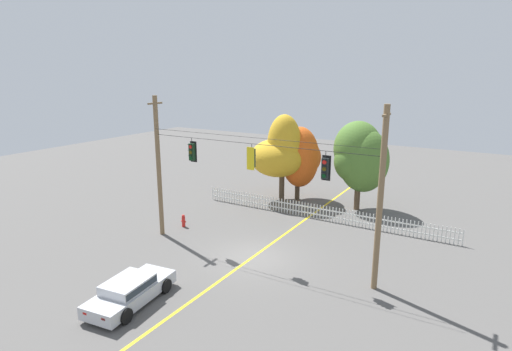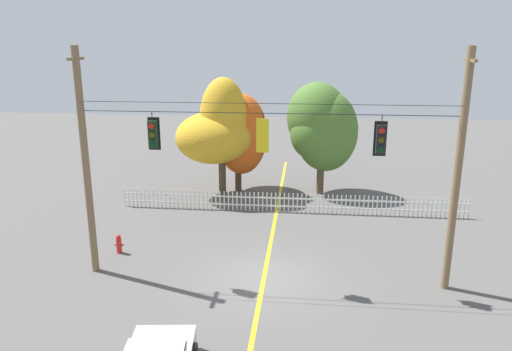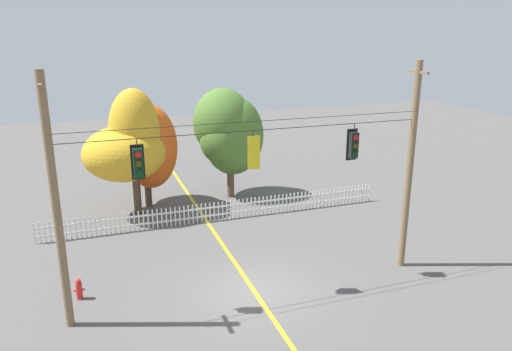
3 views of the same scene
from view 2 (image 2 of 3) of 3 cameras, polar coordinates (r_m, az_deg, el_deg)
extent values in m
plane|color=#565451|center=(18.43, 0.93, -12.00)|extent=(80.00, 80.00, 0.00)
cube|color=gold|center=(18.43, 0.93, -11.99)|extent=(0.16, 36.00, 0.01)
cylinder|color=brown|center=(18.62, -19.36, 1.20)|extent=(0.27, 0.27, 8.38)
cylinder|color=brown|center=(17.60, 22.56, 0.08)|extent=(0.27, 0.27, 8.38)
cube|color=brown|center=(18.12, -20.43, 12.74)|extent=(0.10, 1.10, 0.10)
cube|color=brown|center=(17.07, 23.88, 12.28)|extent=(0.10, 1.10, 0.10)
cylinder|color=black|center=(16.52, 1.02, 7.32)|extent=(12.79, 0.02, 0.02)
cylinder|color=black|center=(16.22, 0.95, 8.45)|extent=(12.79, 0.02, 0.02)
cylinder|color=black|center=(17.32, -12.12, 6.82)|extent=(0.03, 0.03, 0.33)
cube|color=black|center=(17.55, -11.87, 4.84)|extent=(0.43, 0.02, 1.17)
cube|color=black|center=(17.43, -12.00, 4.76)|extent=(0.30, 0.24, 0.94)
cylinder|color=red|center=(17.25, -12.20, 5.70)|extent=(0.20, 0.03, 0.20)
cube|color=black|center=(17.19, -12.26, 6.05)|extent=(0.22, 0.12, 0.06)
cylinder|color=#463B09|center=(17.30, -12.14, 4.68)|extent=(0.20, 0.03, 0.20)
cube|color=black|center=(17.24, -12.21, 5.02)|extent=(0.22, 0.12, 0.06)
cylinder|color=#073513|center=(17.36, -12.08, 3.66)|extent=(0.20, 0.03, 0.20)
cube|color=black|center=(17.30, -12.15, 4.00)|extent=(0.22, 0.12, 0.06)
cylinder|color=black|center=(16.54, 0.82, 6.86)|extent=(0.03, 0.03, 0.27)
cube|color=yellow|center=(16.52, 0.77, 4.71)|extent=(0.43, 0.02, 1.17)
cube|color=#1E3323|center=(16.64, 0.81, 4.79)|extent=(0.30, 0.24, 0.94)
cylinder|color=red|center=(16.72, 0.86, 5.94)|extent=(0.20, 0.03, 0.20)
cube|color=#1E3323|center=(16.75, 0.87, 6.35)|extent=(0.22, 0.12, 0.06)
cylinder|color=#463B09|center=(16.77, 0.85, 4.88)|extent=(0.20, 0.03, 0.20)
cube|color=#1E3323|center=(16.80, 0.87, 5.29)|extent=(0.22, 0.12, 0.06)
cylinder|color=#073513|center=(16.84, 0.85, 3.83)|extent=(0.20, 0.03, 0.20)
cube|color=#1E3323|center=(16.86, 0.87, 4.24)|extent=(0.22, 0.12, 0.06)
cylinder|color=black|center=(16.66, 14.58, 6.32)|extent=(0.03, 0.03, 0.34)
cube|color=black|center=(16.90, 14.37, 4.22)|extent=(0.43, 0.02, 1.19)
cube|color=black|center=(16.78, 14.43, 4.13)|extent=(0.30, 0.24, 0.96)
cylinder|color=red|center=(16.59, 14.57, 5.12)|extent=(0.20, 0.03, 0.20)
cube|color=black|center=(16.52, 14.62, 5.49)|extent=(0.22, 0.12, 0.06)
cylinder|color=#463B09|center=(16.64, 14.50, 4.04)|extent=(0.20, 0.03, 0.20)
cube|color=black|center=(16.58, 14.54, 4.40)|extent=(0.22, 0.12, 0.06)
cylinder|color=#073513|center=(16.71, 14.42, 2.96)|extent=(0.20, 0.03, 0.20)
cube|color=black|center=(16.64, 14.47, 3.31)|extent=(0.22, 0.12, 0.06)
cube|color=silver|center=(26.71, -15.15, -2.49)|extent=(0.06, 0.04, 1.02)
cube|color=silver|center=(26.63, -14.71, -2.51)|extent=(0.06, 0.04, 1.02)
cube|color=silver|center=(26.55, -14.25, -2.53)|extent=(0.06, 0.04, 1.02)
cube|color=silver|center=(26.48, -13.80, -2.55)|extent=(0.06, 0.04, 1.02)
cube|color=silver|center=(26.40, -13.34, -2.57)|extent=(0.06, 0.04, 1.02)
cube|color=silver|center=(26.33, -12.89, -2.59)|extent=(0.06, 0.04, 1.02)
cube|color=silver|center=(26.26, -12.42, -2.61)|extent=(0.06, 0.04, 1.02)
cube|color=silver|center=(26.19, -11.96, -2.63)|extent=(0.06, 0.04, 1.02)
cube|color=silver|center=(26.13, -11.49, -2.65)|extent=(0.06, 0.04, 1.02)
cube|color=silver|center=(26.06, -11.03, -2.67)|extent=(0.06, 0.04, 1.02)
cube|color=silver|center=(26.00, -10.55, -2.69)|extent=(0.06, 0.04, 1.02)
cube|color=silver|center=(25.94, -10.08, -2.71)|extent=(0.06, 0.04, 1.02)
cube|color=silver|center=(25.88, -9.61, -2.73)|extent=(0.06, 0.04, 1.02)
cube|color=silver|center=(25.82, -9.13, -2.75)|extent=(0.06, 0.04, 1.02)
cube|color=silver|center=(25.76, -8.65, -2.77)|extent=(0.06, 0.04, 1.02)
cube|color=silver|center=(25.71, -8.17, -2.79)|extent=(0.06, 0.04, 1.02)
cube|color=silver|center=(25.66, -7.68, -2.81)|extent=(0.06, 0.04, 1.02)
cube|color=silver|center=(25.60, -7.20, -2.83)|extent=(0.06, 0.04, 1.02)
cube|color=silver|center=(25.56, -6.71, -2.85)|extent=(0.06, 0.04, 1.02)
cube|color=silver|center=(25.51, -6.22, -2.87)|extent=(0.06, 0.04, 1.02)
cube|color=silver|center=(25.46, -5.73, -2.89)|extent=(0.06, 0.04, 1.02)
cube|color=silver|center=(25.42, -5.24, -2.91)|extent=(0.06, 0.04, 1.02)
cube|color=silver|center=(25.38, -4.74, -2.93)|extent=(0.06, 0.04, 1.02)
cube|color=silver|center=(25.34, -4.24, -2.95)|extent=(0.06, 0.04, 1.02)
cube|color=silver|center=(25.30, -3.75, -2.96)|extent=(0.06, 0.04, 1.02)
cube|color=silver|center=(25.27, -3.25, -2.98)|extent=(0.06, 0.04, 1.02)
cube|color=silver|center=(25.23, -2.75, -3.00)|extent=(0.06, 0.04, 1.02)
cube|color=silver|center=(25.20, -2.24, -3.02)|extent=(0.06, 0.04, 1.02)
cube|color=silver|center=(25.17, -1.74, -3.04)|extent=(0.06, 0.04, 1.02)
cube|color=silver|center=(25.14, -1.24, -3.05)|extent=(0.06, 0.04, 1.02)
cube|color=silver|center=(25.12, -0.73, -3.07)|extent=(0.06, 0.04, 1.02)
cube|color=silver|center=(25.09, -0.22, -3.09)|extent=(0.06, 0.04, 1.02)
cube|color=silver|center=(25.07, 0.28, -3.11)|extent=(0.06, 0.04, 1.02)
cube|color=silver|center=(25.05, 0.79, -3.12)|extent=(0.06, 0.04, 1.02)
cube|color=silver|center=(25.03, 1.30, -3.14)|extent=(0.06, 0.04, 1.02)
cube|color=silver|center=(25.02, 1.81, -3.16)|extent=(0.06, 0.04, 1.02)
cube|color=silver|center=(25.00, 2.32, -3.17)|extent=(0.06, 0.04, 1.02)
cube|color=silver|center=(24.99, 2.83, -3.19)|extent=(0.06, 0.04, 1.02)
cube|color=silver|center=(24.98, 3.34, -3.20)|extent=(0.06, 0.04, 1.02)
cube|color=silver|center=(24.97, 3.85, -3.22)|extent=(0.06, 0.04, 1.02)
cube|color=silver|center=(24.97, 4.37, -3.23)|extent=(0.06, 0.04, 1.02)
cube|color=silver|center=(24.96, 4.88, -3.25)|extent=(0.06, 0.04, 1.02)
cube|color=silver|center=(24.96, 5.39, -3.26)|extent=(0.06, 0.04, 1.02)
cube|color=silver|center=(24.96, 5.90, -3.28)|extent=(0.06, 0.04, 1.02)
cube|color=silver|center=(24.96, 6.42, -3.29)|extent=(0.06, 0.04, 1.02)
cube|color=silver|center=(24.97, 6.93, -3.31)|extent=(0.06, 0.04, 1.02)
cube|color=silver|center=(24.97, 7.44, -3.32)|extent=(0.06, 0.04, 1.02)
cube|color=silver|center=(24.98, 7.95, -3.33)|extent=(0.06, 0.04, 1.02)
cube|color=silver|center=(24.99, 8.47, -3.35)|extent=(0.06, 0.04, 1.02)
cube|color=silver|center=(25.00, 8.98, -3.36)|extent=(0.06, 0.04, 1.02)
cube|color=silver|center=(25.01, 9.49, -3.37)|extent=(0.06, 0.04, 1.02)
cube|color=silver|center=(25.03, 10.00, -3.38)|extent=(0.06, 0.04, 1.02)
cube|color=silver|center=(25.05, 10.51, -3.39)|extent=(0.06, 0.04, 1.02)
cube|color=silver|center=(25.07, 11.02, -3.41)|extent=(0.06, 0.04, 1.02)
cube|color=silver|center=(25.09, 11.52, -3.42)|extent=(0.06, 0.04, 1.02)
cube|color=silver|center=(25.11, 12.03, -3.43)|extent=(0.06, 0.04, 1.02)
cube|color=silver|center=(25.14, 12.54, -3.44)|extent=(0.06, 0.04, 1.02)
cube|color=silver|center=(25.17, 13.04, -3.45)|extent=(0.06, 0.04, 1.02)
cube|color=silver|center=(25.20, 13.55, -3.46)|extent=(0.06, 0.04, 1.02)
cube|color=silver|center=(25.23, 14.05, -3.47)|extent=(0.06, 0.04, 1.02)
cube|color=silver|center=(25.26, 14.55, -3.48)|extent=(0.06, 0.04, 1.02)
cube|color=silver|center=(25.30, 15.05, -3.49)|extent=(0.06, 0.04, 1.02)
cube|color=silver|center=(25.33, 15.55, -3.50)|extent=(0.06, 0.04, 1.02)
cube|color=silver|center=(25.37, 16.05, -3.51)|extent=(0.06, 0.04, 1.02)
cube|color=silver|center=(25.41, 16.54, -3.52)|extent=(0.06, 0.04, 1.02)
cube|color=silver|center=(25.46, 17.04, -3.52)|extent=(0.06, 0.04, 1.02)
cube|color=silver|center=(25.50, 17.53, -3.53)|extent=(0.06, 0.04, 1.02)
cube|color=silver|center=(25.55, 18.02, -3.54)|extent=(0.06, 0.04, 1.02)
cube|color=silver|center=(25.60, 18.51, -3.55)|extent=(0.06, 0.04, 1.02)
cube|color=silver|center=(25.65, 18.99, -3.55)|extent=(0.06, 0.04, 1.02)
cube|color=silver|center=(25.70, 19.48, -3.56)|extent=(0.06, 0.04, 1.02)
cube|color=silver|center=(25.75, 19.96, -3.57)|extent=(0.06, 0.04, 1.02)
cube|color=silver|center=(25.81, 20.44, -3.57)|extent=(0.06, 0.04, 1.02)
cube|color=silver|center=(25.87, 20.92, -3.58)|extent=(0.06, 0.04, 1.02)
cube|color=silver|center=(25.92, 21.40, -3.58)|extent=(0.06, 0.04, 1.02)
cube|color=silver|center=(25.99, 21.87, -3.59)|extent=(0.06, 0.04, 1.02)
cube|color=silver|center=(26.05, 22.35, -3.59)|extent=(0.06, 0.04, 1.02)
cube|color=silver|center=(26.11, 22.82, -3.60)|extent=(0.06, 0.04, 1.02)
cube|color=silver|center=(26.18, 23.28, -3.60)|extent=(0.06, 0.04, 1.02)
cube|color=silver|center=(26.25, 23.75, -3.61)|extent=(0.06, 0.04, 1.02)
cube|color=silver|center=(25.06, 4.10, -3.64)|extent=(17.62, 0.03, 0.08)
cube|color=silver|center=(24.93, 4.12, -2.72)|extent=(17.62, 0.03, 0.08)
cylinder|color=#473828|center=(27.20, -3.98, 0.21)|extent=(0.40, 0.40, 2.70)
ellipsoid|color=gold|center=(26.94, -5.01, 4.46)|extent=(4.21, 3.84, 2.86)
ellipsoid|color=gold|center=(26.63, -3.84, 6.73)|extent=(2.57, 2.35, 4.43)
cylinder|color=#473828|center=(28.39, -2.10, 0.13)|extent=(0.37, 0.37, 1.97)
ellipsoid|color=#DB5619|center=(27.63, -1.74, 4.86)|extent=(2.96, 2.62, 4.61)
ellipsoid|color=#DB5619|center=(28.16, -1.90, 4.84)|extent=(3.13, 3.06, 3.00)
cylinder|color=brown|center=(28.05, 7.56, 0.08)|extent=(0.41, 0.41, 2.23)
ellipsoid|color=#4C752D|center=(27.69, 8.25, 5.15)|extent=(3.55, 3.15, 4.57)
ellipsoid|color=#4C752D|center=(27.39, 6.91, 4.85)|extent=(2.74, 2.50, 2.93)
ellipsoid|color=#4C752D|center=(27.76, 7.18, 6.82)|extent=(3.40, 3.35, 3.94)
cube|color=white|center=(14.82, -12.32, -17.40)|extent=(0.20, 0.06, 0.10)
cube|color=white|center=(14.66, -8.58, -17.58)|extent=(0.20, 0.06, 0.10)
cylinder|color=red|center=(21.12, -15.79, -7.93)|extent=(0.22, 0.22, 0.64)
sphere|color=red|center=(20.98, -15.87, -6.95)|extent=(0.20, 0.20, 0.20)
cylinder|color=red|center=(21.17, -16.18, -7.81)|extent=(0.08, 0.08, 0.08)
cylinder|color=red|center=(21.06, -15.41, -7.88)|extent=(0.08, 0.08, 0.08)
camera|label=1|loc=(9.49, 106.39, 2.66)|focal=29.36mm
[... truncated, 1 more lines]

